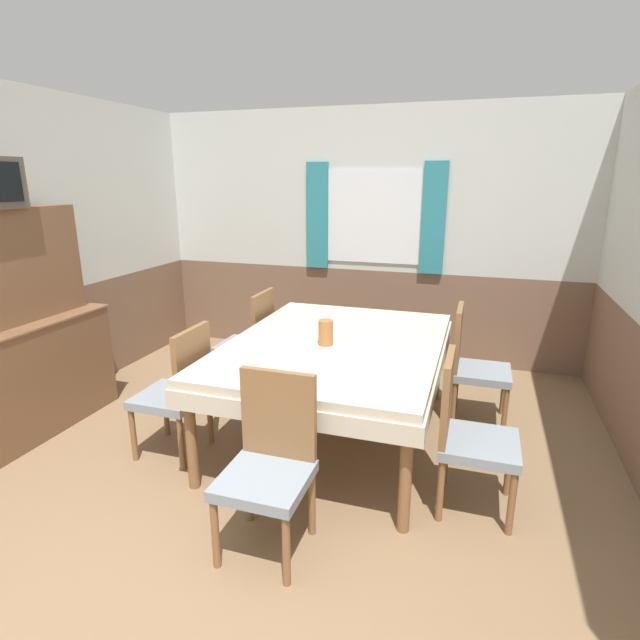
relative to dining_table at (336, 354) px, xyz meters
name	(u,v)px	position (x,y,z in m)	size (l,w,h in m)	color
wall_back	(364,236)	(-0.24, 1.88, 0.65)	(4.90, 0.09, 2.60)	silver
wall_left	(42,253)	(-2.51, -0.10, 0.64)	(0.05, 4.32, 2.60)	silver
dining_table	(336,354)	(0.00, 0.00, 0.00)	(1.52, 2.03, 0.76)	beige
chair_right_near	(467,430)	(0.96, -0.58, -0.16)	(0.44, 0.44, 0.94)	brown
chair_head_near	(270,459)	(0.00, -1.22, -0.16)	(0.44, 0.44, 0.94)	brown
chair_left_far	(251,339)	(-0.96, 0.58, -0.16)	(0.44, 0.44, 0.94)	brown
chair_right_far	(473,362)	(0.96, 0.58, -0.16)	(0.44, 0.44, 0.94)	brown
chair_left_near	(179,389)	(-0.96, -0.58, -0.16)	(0.44, 0.44, 0.94)	brown
sideboard	(21,344)	(-2.27, -0.64, 0.05)	(0.46, 1.36, 1.70)	brown
vase	(326,333)	(-0.05, -0.10, 0.19)	(0.11, 0.11, 0.18)	#B26B38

